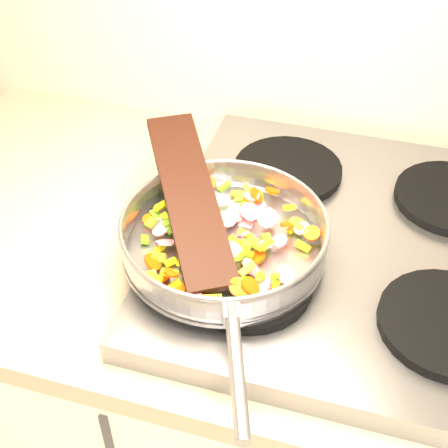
# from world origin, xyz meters

# --- Properties ---
(cooktop) EXTENTS (0.60, 0.60, 0.04)m
(cooktop) POSITION_xyz_m (-0.70, 1.67, 0.92)
(cooktop) COLOR #939399
(cooktop) RESTS_ON counter_top
(grate_fl) EXTENTS (0.19, 0.19, 0.02)m
(grate_fl) POSITION_xyz_m (-0.84, 1.52, 0.95)
(grate_fl) COLOR black
(grate_fl) RESTS_ON cooktop
(grate_bl) EXTENTS (0.19, 0.19, 0.02)m
(grate_bl) POSITION_xyz_m (-0.84, 1.81, 0.95)
(grate_bl) COLOR black
(grate_bl) RESTS_ON cooktop
(saute_pan) EXTENTS (0.35, 0.50, 0.06)m
(saute_pan) POSITION_xyz_m (-0.89, 1.57, 0.99)
(saute_pan) COLOR #9E9EA5
(saute_pan) RESTS_ON grate_fl
(vegetable_heap) EXTENTS (0.28, 0.28, 0.05)m
(vegetable_heap) POSITION_xyz_m (-0.89, 1.57, 0.98)
(vegetable_heap) COLOR #5F961B
(vegetable_heap) RESTS_ON saute_pan
(wooden_spatula) EXTENTS (0.23, 0.31, 0.09)m
(wooden_spatula) POSITION_xyz_m (-0.95, 1.60, 1.02)
(wooden_spatula) COLOR black
(wooden_spatula) RESTS_ON saute_pan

